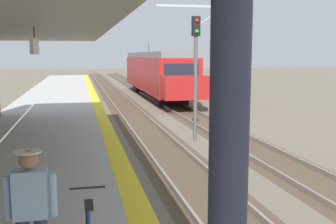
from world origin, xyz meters
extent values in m
cube|color=#A8A8A3|center=(-2.50, 16.00, 0.45)|extent=(5.00, 80.00, 0.90)
cube|color=yellow|center=(-0.25, 16.00, 0.90)|extent=(0.50, 80.00, 0.01)
cube|color=white|center=(-2.20, 8.18, 3.82)|extent=(0.08, 1.40, 0.36)
cylinder|color=#333333|center=(-2.20, 8.18, 4.14)|extent=(0.03, 0.03, 0.27)
cube|color=#4C3D2D|center=(1.90, 20.00, 0.00)|extent=(2.34, 120.00, 0.01)
cube|color=slate|center=(1.18, 20.00, 0.08)|extent=(0.08, 120.00, 0.15)
cube|color=slate|center=(2.62, 20.00, 0.08)|extent=(0.08, 120.00, 0.15)
cube|color=#4C3D2D|center=(5.30, 20.00, 0.00)|extent=(2.34, 120.00, 0.01)
cube|color=slate|center=(4.58, 20.00, 0.08)|extent=(0.08, 120.00, 0.15)
cube|color=slate|center=(6.02, 20.00, 0.08)|extent=(0.08, 120.00, 0.15)
cube|color=maroon|center=(5.30, 32.95, 2.07)|extent=(2.90, 18.00, 2.70)
cube|color=slate|center=(5.30, 32.95, 3.64)|extent=(2.67, 18.00, 0.44)
cube|color=black|center=(5.30, 23.93, 2.48)|extent=(2.32, 0.06, 1.21)
cube|color=maroon|center=(5.30, 23.15, 1.60)|extent=(2.78, 1.60, 1.49)
cube|color=black|center=(6.76, 32.95, 2.48)|extent=(0.04, 15.84, 0.86)
cylinder|color=#333333|center=(5.30, 36.55, 4.31)|extent=(0.06, 0.06, 0.90)
cube|color=black|center=(5.30, 27.10, 0.36)|extent=(2.17, 2.20, 0.72)
cube|color=black|center=(5.30, 38.80, 0.36)|extent=(2.17, 2.20, 0.72)
cube|color=#99B7DB|center=(-1.80, 2.78, 2.06)|extent=(0.38, 0.22, 0.56)
cylinder|color=#99B7DB|center=(-2.05, 2.78, 2.03)|extent=(0.09, 0.09, 0.50)
cylinder|color=#99B7DB|center=(-1.55, 2.78, 2.03)|extent=(0.09, 0.09, 0.50)
sphere|color=#A37556|center=(-1.80, 2.78, 2.46)|extent=(0.22, 0.22, 0.22)
cylinder|color=beige|center=(-1.80, 2.78, 2.55)|extent=(0.30, 0.30, 0.02)
cylinder|color=#23478C|center=(-1.15, 3.06, 1.55)|extent=(0.04, 0.95, 0.04)
cylinder|color=#23478C|center=(-1.15, 2.69, 1.68)|extent=(0.04, 0.04, 0.45)
cube|color=black|center=(-1.15, 2.69, 1.91)|extent=(0.10, 0.24, 0.06)
cylinder|color=#262626|center=(-1.15, 3.51, 1.85)|extent=(0.48, 0.03, 0.03)
cylinder|color=#4C4C4C|center=(3.57, 14.68, 2.20)|extent=(0.16, 0.16, 4.40)
cube|color=black|center=(3.57, 14.68, 4.80)|extent=(0.32, 0.24, 0.80)
sphere|color=red|center=(3.57, 14.54, 5.02)|extent=(0.16, 0.16, 0.16)
sphere|color=green|center=(3.57, 14.54, 4.58)|extent=(0.16, 0.16, 0.16)
cube|color=#9EA3A8|center=(8.77, 25.62, 1.88)|extent=(0.40, 0.40, 3.75)
cube|color=#9EA3A8|center=(8.77, 25.62, 5.62)|extent=(0.28, 0.28, 3.75)
cube|color=#9EA3A8|center=(6.37, 25.62, 6.90)|extent=(4.80, 0.16, 0.16)
cylinder|color=#9EA3A8|center=(7.57, 25.62, 6.10)|extent=(2.47, 0.07, 1.60)
camera|label=1|loc=(-1.23, -1.94, 3.62)|focal=44.01mm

